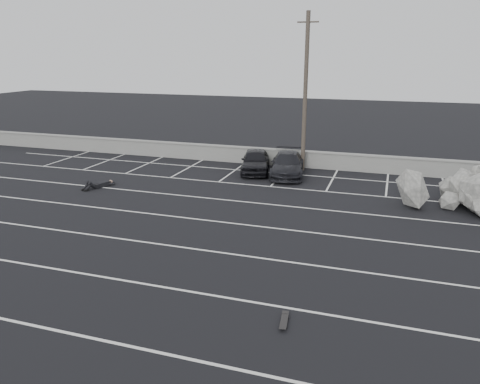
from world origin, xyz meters
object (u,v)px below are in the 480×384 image
(utility_pole, at_px, (305,93))
(riprap_pile, at_px, (470,196))
(person, at_px, (103,182))
(car_right, at_px, (287,164))
(skateboard, at_px, (284,321))
(car_left, at_px, (255,161))

(utility_pole, xyz_separation_m, riprap_pile, (8.75, -4.90, -4.06))
(person, bearing_deg, car_right, 51.15)
(skateboard, bearing_deg, person, 133.57)
(utility_pole, relative_size, riprap_pile, 1.68)
(car_left, height_order, skateboard, car_left)
(car_right, relative_size, utility_pole, 0.49)
(utility_pole, distance_m, riprap_pile, 10.82)
(person, bearing_deg, car_left, 58.74)
(car_left, bearing_deg, skateboard, -84.94)
(car_right, distance_m, person, 10.52)
(utility_pole, bearing_deg, person, -144.01)
(riprap_pile, bearing_deg, car_right, 159.98)
(utility_pole, bearing_deg, skateboard, -80.63)
(person, distance_m, skateboard, 15.95)
(utility_pole, relative_size, skateboard, 12.24)
(car_left, distance_m, riprap_pile, 11.93)
(utility_pole, height_order, riprap_pile, utility_pole)
(utility_pole, bearing_deg, car_right, -112.83)
(riprap_pile, height_order, skateboard, riprap_pile)
(skateboard, bearing_deg, car_left, 101.70)
(car_right, height_order, person, car_right)
(car_right, bearing_deg, riprap_pile, -30.19)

